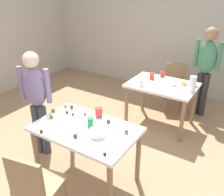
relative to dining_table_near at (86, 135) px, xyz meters
name	(u,v)px	position (x,y,z in m)	size (l,w,h in m)	color
ground_plane	(88,170)	(-0.09, 0.10, -0.65)	(6.40, 6.40, 0.00)	#9E7A56
wall_back	(178,32)	(-0.09, 3.30, 0.65)	(6.40, 0.10, 2.60)	#BCB2A3
dining_table_near	(86,135)	(0.00, 0.00, 0.00)	(1.18, 0.74, 0.75)	white
dining_table_far	(162,90)	(0.25, 1.71, 0.00)	(1.07, 0.77, 0.75)	silver
chair_near_table	(35,185)	(-0.04, -0.75, -0.15)	(0.47, 0.47, 0.87)	olive
chair_far_table	(175,84)	(0.24, 2.45, -0.15)	(0.51, 0.51, 0.87)	olive
person_girl_near	(36,97)	(-0.87, 0.08, 0.24)	(0.45, 0.28, 1.49)	#383D4C
person_adult_far	(206,65)	(0.73, 2.44, 0.32)	(0.45, 0.23, 1.60)	#28282D
mixing_bowl	(98,133)	(0.21, -0.06, 0.15)	(0.17, 0.17, 0.09)	white
soda_can	(90,123)	(0.05, 0.03, 0.17)	(0.07, 0.07, 0.12)	#198438
fork_near	(66,120)	(-0.30, 0.01, 0.11)	(0.17, 0.02, 0.01)	silver
cup_near_0	(99,113)	(-0.01, 0.28, 0.16)	(0.09, 0.09, 0.12)	red
cake_ball_0	(73,114)	(-0.30, 0.14, 0.12)	(0.04, 0.04, 0.04)	brown
cake_ball_1	(105,154)	(0.46, -0.29, 0.12)	(0.04, 0.04, 0.04)	#3D2319
cake_ball_2	(67,112)	(-0.40, 0.13, 0.12)	(0.04, 0.04, 0.04)	#3D2319
cake_ball_3	(72,107)	(-0.44, 0.27, 0.13)	(0.05, 0.05, 0.05)	brown
cake_ball_4	(85,114)	(-0.18, 0.22, 0.12)	(0.04, 0.04, 0.04)	brown
cake_ball_5	(65,106)	(-0.52, 0.24, 0.12)	(0.04, 0.04, 0.04)	brown
cake_ball_6	(75,136)	(0.03, -0.21, 0.13)	(0.05, 0.05, 0.05)	brown
cake_ball_7	(52,116)	(-0.48, -0.05, 0.13)	(0.05, 0.05, 0.05)	brown
cake_ball_8	(108,121)	(0.17, 0.22, 0.13)	(0.05, 0.05, 0.05)	brown
cake_ball_9	(41,131)	(-0.34, -0.34, 0.12)	(0.04, 0.04, 0.04)	#3D2319
cake_ball_10	(53,111)	(-0.56, 0.07, 0.13)	(0.05, 0.05, 0.05)	brown
cake_ball_11	(126,132)	(0.45, 0.15, 0.13)	(0.05, 0.05, 0.05)	brown
pitcher_far	(193,84)	(0.73, 1.67, 0.22)	(0.10, 0.10, 0.24)	white
cup_far_0	(173,83)	(0.41, 1.75, 0.15)	(0.08, 0.08, 0.09)	white
cup_far_1	(152,76)	(0.01, 1.82, 0.16)	(0.08, 0.08, 0.11)	red
cup_far_2	(141,83)	(-0.01, 1.45, 0.16)	(0.08, 0.08, 0.10)	white
cup_far_3	(162,74)	(0.12, 2.03, 0.15)	(0.07, 0.07, 0.09)	red
donut_far_0	(194,86)	(0.72, 1.87, 0.12)	(0.11, 0.11, 0.03)	pink
donut_far_1	(184,84)	(0.55, 1.87, 0.12)	(0.11, 0.11, 0.03)	gold
donut_far_2	(145,75)	(-0.16, 1.91, 0.12)	(0.11, 0.11, 0.03)	white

